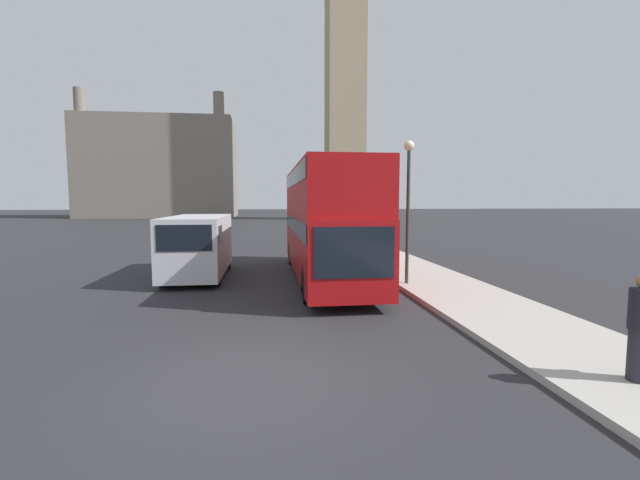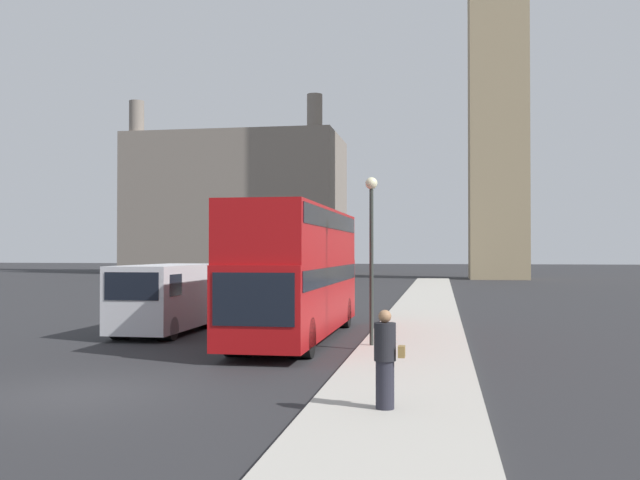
# 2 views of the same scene
# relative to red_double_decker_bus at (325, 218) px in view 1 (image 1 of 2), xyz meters

# --- Properties ---
(ground_plane) EXTENTS (300.00, 300.00, 0.00)m
(ground_plane) POSITION_rel_red_double_decker_bus_xyz_m (-2.71, -9.41, -2.41)
(ground_plane) COLOR #28282B
(sidewalk_strip) EXTENTS (3.19, 120.00, 0.15)m
(sidewalk_strip) POSITION_rel_red_double_decker_bus_xyz_m (3.88, -9.41, -2.34)
(sidewalk_strip) COLOR #ADA89E
(sidewalk_strip) RESTS_ON ground_plane
(building_block_distant) EXTENTS (27.07, 15.64, 22.03)m
(building_block_distant) POSITION_rel_red_double_decker_bus_xyz_m (-21.95, 68.46, 6.66)
(building_block_distant) COLOR slate
(building_block_distant) RESTS_ON ground_plane
(red_double_decker_bus) EXTENTS (2.48, 11.38, 4.32)m
(red_double_decker_bus) POSITION_rel_red_double_decker_bus_xyz_m (0.00, 0.00, 0.00)
(red_double_decker_bus) COLOR #A80F11
(red_double_decker_bus) RESTS_ON ground_plane
(white_van) EXTENTS (2.18, 5.96, 2.45)m
(white_van) POSITION_rel_red_double_decker_bus_xyz_m (-5.01, 0.99, -1.09)
(white_van) COLOR silver
(white_van) RESTS_ON ground_plane
(street_lamp) EXTENTS (0.36, 0.36, 4.99)m
(street_lamp) POSITION_rel_red_double_decker_bus_xyz_m (2.65, -2.05, 1.08)
(street_lamp) COLOR #2D332D
(street_lamp) RESTS_ON sidewalk_strip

